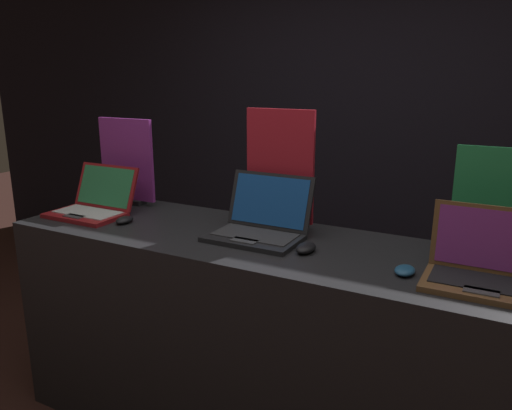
% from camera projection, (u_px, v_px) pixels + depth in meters
% --- Properties ---
extents(wall_back, '(8.00, 0.05, 2.80)m').
position_uv_depth(wall_back, '(372.00, 114.00, 3.53)').
color(wall_back, black).
rests_on(wall_back, ground_plane).
extents(display_counter, '(2.30, 0.67, 0.98)m').
position_uv_depth(display_counter, '(257.00, 341.00, 2.27)').
color(display_counter, black).
rests_on(display_counter, ground_plane).
extents(laptop_front, '(0.37, 0.32, 0.23)m').
position_uv_depth(laptop_front, '(94.00, 204.00, 2.51)').
color(laptop_front, maroon).
rests_on(laptop_front, display_counter).
extents(mouse_front, '(0.06, 0.10, 0.03)m').
position_uv_depth(mouse_front, '(125.00, 220.00, 2.37)').
color(mouse_front, black).
rests_on(mouse_front, display_counter).
extents(promo_stand_front, '(0.35, 0.07, 0.46)m').
position_uv_depth(promo_stand_front, '(127.00, 163.00, 2.69)').
color(promo_stand_front, black).
rests_on(promo_stand_front, display_counter).
extents(laptop_middle, '(0.40, 0.34, 0.26)m').
position_uv_depth(laptop_middle, '(260.00, 223.00, 2.16)').
color(laptop_middle, black).
rests_on(laptop_middle, display_counter).
extents(mouse_middle, '(0.07, 0.12, 0.04)m').
position_uv_depth(mouse_middle, '(306.00, 248.00, 1.98)').
color(mouse_middle, black).
rests_on(mouse_middle, display_counter).
extents(promo_stand_middle, '(0.33, 0.07, 0.54)m').
position_uv_depth(promo_stand_middle, '(280.00, 171.00, 2.28)').
color(promo_stand_middle, black).
rests_on(promo_stand_middle, display_counter).
extents(laptop_back, '(0.38, 0.27, 0.25)m').
position_uv_depth(laptop_back, '(486.00, 268.00, 1.67)').
color(laptop_back, brown).
rests_on(laptop_back, display_counter).
extents(mouse_back, '(0.07, 0.10, 0.03)m').
position_uv_depth(mouse_back, '(405.00, 270.00, 1.76)').
color(mouse_back, navy).
rests_on(mouse_back, display_counter).
extents(promo_stand_back, '(0.32, 0.07, 0.42)m').
position_uv_depth(promo_stand_back, '(496.00, 205.00, 1.90)').
color(promo_stand_back, black).
rests_on(promo_stand_back, display_counter).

